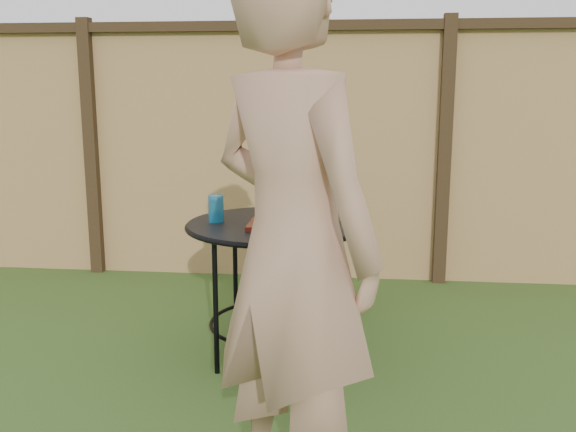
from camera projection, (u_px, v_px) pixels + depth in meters
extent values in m
plane|color=#244014|center=(193.00, 420.00, 2.77)|extent=(60.00, 60.00, 0.00)
cube|color=tan|center=(264.00, 157.00, 4.73)|extent=(8.00, 0.05, 1.80)
cube|color=black|center=(262.00, 26.00, 4.50)|extent=(8.00, 0.07, 0.07)
cube|color=black|center=(92.00, 149.00, 4.81)|extent=(0.09, 0.09, 1.90)
cube|color=black|center=(444.00, 153.00, 4.54)|extent=(0.09, 0.09, 1.90)
cylinder|color=black|center=(275.00, 224.00, 3.31)|extent=(0.90, 0.90, 0.02)
torus|color=black|center=(275.00, 225.00, 3.31)|extent=(0.92, 0.92, 0.02)
torus|color=black|center=(275.00, 322.00, 3.42)|extent=(0.70, 0.70, 0.02)
cylinder|color=black|center=(327.00, 278.00, 3.61)|extent=(0.03, 0.03, 0.71)
cylinder|color=black|center=(235.00, 275.00, 3.66)|extent=(0.03, 0.03, 0.71)
cylinder|color=black|center=(216.00, 306.00, 3.15)|extent=(0.03, 0.03, 0.71)
cylinder|color=black|center=(322.00, 310.00, 3.10)|extent=(0.03, 0.03, 0.71)
cube|color=black|center=(308.00, 238.00, 4.16)|extent=(0.46, 0.46, 0.03)
cylinder|color=black|center=(311.00, 159.00, 4.27)|extent=(0.42, 0.02, 0.02)
torus|color=black|center=(311.00, 191.00, 4.31)|extent=(0.28, 0.02, 0.28)
cylinder|color=black|center=(274.00, 280.00, 4.03)|extent=(0.02, 0.02, 0.44)
cylinder|color=black|center=(338.00, 282.00, 3.99)|extent=(0.02, 0.02, 0.44)
cylinder|color=black|center=(281.00, 263.00, 4.42)|extent=(0.02, 0.02, 0.44)
cylinder|color=black|center=(339.00, 264.00, 4.38)|extent=(0.02, 0.02, 0.44)
cylinder|color=black|center=(281.00, 194.00, 4.33)|extent=(0.02, 0.02, 0.50)
cylinder|color=black|center=(341.00, 195.00, 4.29)|extent=(0.02, 0.02, 0.50)
imported|color=tan|center=(293.00, 249.00, 2.02)|extent=(0.79, 0.76, 1.83)
cube|color=#4F0E0B|center=(276.00, 224.00, 3.21)|extent=(0.27, 0.27, 0.02)
ellipsoid|color=#235614|center=(276.00, 214.00, 3.20)|extent=(0.21, 0.21, 0.08)
cylinder|color=silver|center=(278.00, 189.00, 3.17)|extent=(0.01, 0.01, 0.18)
cylinder|color=#0C608E|center=(216.00, 209.00, 3.31)|extent=(0.08, 0.08, 0.14)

